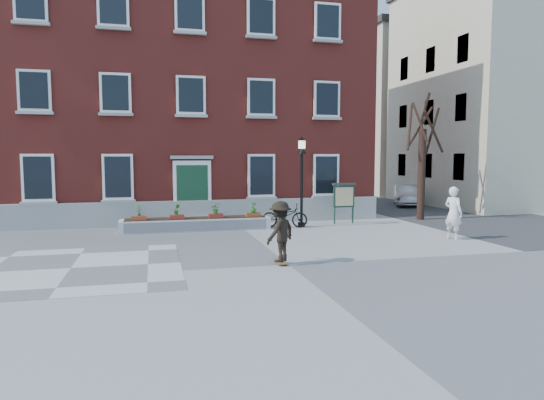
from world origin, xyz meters
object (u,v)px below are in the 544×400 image
object	(u,v)px
parked_car	(406,195)
lamp_post	(302,169)
bicycle	(285,216)
skateboarder	(280,231)
notice_board	(344,196)
bystander	(453,213)

from	to	relation	value
parked_car	lamp_post	size ratio (longest dim) A/B	1.00
bicycle	parked_car	size ratio (longest dim) A/B	0.50
parked_car	skateboarder	size ratio (longest dim) A/B	2.16
bicycle	parked_car	bearing A→B (deg)	-36.41
notice_board	skateboarder	size ratio (longest dim) A/B	1.03
bystander	skateboarder	bearing A→B (deg)	87.99
lamp_post	bicycle	bearing A→B (deg)	-178.36
skateboarder	notice_board	bearing A→B (deg)	56.04
notice_board	lamp_post	bearing A→B (deg)	-166.20
lamp_post	notice_board	size ratio (longest dim) A/B	2.10
parked_car	lamp_post	world-z (taller)	lamp_post
notice_board	bystander	bearing A→B (deg)	-64.94
skateboarder	bicycle	bearing A→B (deg)	73.64
bicycle	skateboarder	bearing A→B (deg)	-178.85
bystander	notice_board	xyz separation A→B (m)	(-2.33, 4.98, 0.27)
bystander	notice_board	bearing A→B (deg)	4.55
parked_car	lamp_post	bearing A→B (deg)	-117.37
bystander	notice_board	world-z (taller)	bystander
parked_car	bystander	size ratio (longest dim) A/B	1.99
bicycle	lamp_post	distance (m)	2.16
bystander	skateboarder	world-z (taller)	bystander
bicycle	lamp_post	size ratio (longest dim) A/B	0.51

